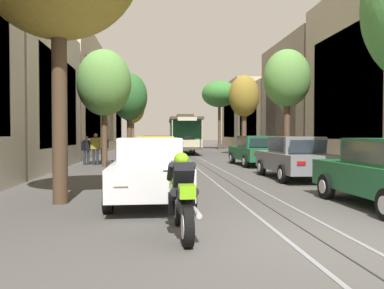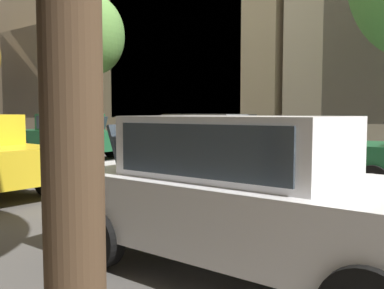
{
  "view_description": "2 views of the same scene",
  "coord_description": "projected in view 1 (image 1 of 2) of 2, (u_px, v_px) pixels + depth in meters",
  "views": [
    {
      "loc": [
        -2.61,
        -5.94,
        1.68
      ],
      "look_at": [
        -0.18,
        19.23,
        1.0
      ],
      "focal_mm": 36.78,
      "sensor_mm": 36.0,
      "label": 1
    },
    {
      "loc": [
        -6.32,
        1.77,
        1.61
      ],
      "look_at": [
        0.98,
        7.46,
        0.9
      ],
      "focal_mm": 38.65,
      "sensor_mm": 36.0,
      "label": 2
    }
  ],
  "objects": [
    {
      "name": "trolley_track_rails",
      "position": [
        189.0,
        156.0,
        29.94
      ],
      "size": [
        1.14,
        59.71,
        0.01
      ],
      "color": "gray",
      "rests_on": "ground"
    },
    {
      "name": "parked_car_orange_fifth_left",
      "position": [
        154.0,
        144.0,
        34.8
      ],
      "size": [
        2.03,
        4.37,
        1.58
      ],
      "color": "orange",
      "rests_on": "ground"
    },
    {
      "name": "street_tree_kerb_right_mid",
      "position": [
        244.0,
        97.0,
        31.89
      ],
      "size": [
        2.46,
        2.31,
        6.46
      ],
      "color": "brown",
      "rests_on": "ground"
    },
    {
      "name": "pedestrian_crossing_far",
      "position": [
        86.0,
        149.0,
        21.31
      ],
      "size": [
        0.55,
        0.42,
        1.57
      ],
      "color": "#282D38",
      "rests_on": "ground"
    },
    {
      "name": "street_tree_kerb_right_second",
      "position": [
        287.0,
        79.0,
        22.05
      ],
      "size": [
        2.65,
        2.39,
        6.43
      ],
      "color": "brown",
      "rests_on": "ground"
    },
    {
      "name": "pedestrian_on_left_pavement",
      "position": [
        104.0,
        146.0,
        23.7
      ],
      "size": [
        0.55,
        0.41,
        1.65
      ],
      "color": "black",
      "rests_on": "ground"
    },
    {
      "name": "motorcycle_with_rider",
      "position": [
        182.0,
        196.0,
        6.5
      ],
      "size": [
        0.56,
        1.99,
        1.37
      ],
      "color": "black",
      "rests_on": "ground"
    },
    {
      "name": "parked_car_yellow_second_left",
      "position": [
        156.0,
        155.0,
        16.34
      ],
      "size": [
        2.15,
        4.42,
        1.58
      ],
      "color": "gold",
      "rests_on": "ground"
    },
    {
      "name": "parked_car_brown_mid_left",
      "position": [
        156.0,
        149.0,
        22.77
      ],
      "size": [
        2.13,
        4.42,
        1.58
      ],
      "color": "brown",
      "rests_on": "ground"
    },
    {
      "name": "street_tree_kerb_left_fourth",
      "position": [
        133.0,
        108.0,
        41.85
      ],
      "size": [
        2.55,
        2.59,
        6.08
      ],
      "color": "brown",
      "rests_on": "ground"
    },
    {
      "name": "parked_car_grey_fourth_left",
      "position": [
        156.0,
        146.0,
        28.68
      ],
      "size": [
        2.0,
        4.36,
        1.58
      ],
      "color": "slate",
      "rests_on": "ground"
    },
    {
      "name": "street_tree_kerb_left_mid",
      "position": [
        129.0,
        97.0,
        32.54
      ],
      "size": [
        2.99,
        3.14,
        6.74
      ],
      "color": "brown",
      "rests_on": "ground"
    },
    {
      "name": "parked_car_grey_second_right",
      "position": [
        295.0,
        158.0,
        14.66
      ],
      "size": [
        2.0,
        4.36,
        1.58
      ],
      "color": "slate",
      "rests_on": "ground"
    },
    {
      "name": "ground_plane",
      "position": [
        193.0,
        159.0,
        26.78
      ],
      "size": [
        160.0,
        160.0,
        0.0
      ],
      "primitive_type": "plane",
      "color": "#4C4947"
    },
    {
      "name": "parked_car_white_near_left",
      "position": [
        150.0,
        169.0,
        9.74
      ],
      "size": [
        2.04,
        4.38,
        1.58
      ],
      "color": "silver",
      "rests_on": "ground"
    },
    {
      "name": "building_facade_left",
      "position": [
        56.0,
        99.0,
        28.28
      ],
      "size": [
        5.97,
        51.41,
        10.69
      ],
      "color": "beige",
      "rests_on": "ground"
    },
    {
      "name": "street_tree_kerb_left_second",
      "position": [
        104.0,
        83.0,
        20.11
      ],
      "size": [
        2.77,
        2.51,
        6.01
      ],
      "color": "brown",
      "rests_on": "ground"
    },
    {
      "name": "cable_car_trolley",
      "position": [
        184.0,
        134.0,
        34.17
      ],
      "size": [
        2.81,
        9.17,
        3.28
      ],
      "color": "#1E5B38",
      "rests_on": "ground"
    },
    {
      "name": "building_facade_right",
      "position": [
        306.0,
        102.0,
        31.28
      ],
      "size": [
        5.24,
        51.41,
        9.41
      ],
      "color": "beige",
      "rests_on": "ground"
    },
    {
      "name": "pedestrian_on_right_pavement",
      "position": [
        96.0,
        147.0,
        21.16
      ],
      "size": [
        0.55,
        0.27,
        1.71
      ],
      "color": "#282D38",
      "rests_on": "ground"
    },
    {
      "name": "parked_car_green_mid_right",
      "position": [
        255.0,
        151.0,
        20.88
      ],
      "size": [
        2.15,
        4.42,
        1.58
      ],
      "color": "#1E6038",
      "rests_on": "ground"
    },
    {
      "name": "fire_hydrant",
      "position": [
        109.0,
        173.0,
        12.74
      ],
      "size": [
        0.4,
        0.22,
        0.84
      ],
      "color": "#B2B2B7",
      "rests_on": "ground"
    },
    {
      "name": "street_tree_kerb_right_fourth",
      "position": [
        219.0,
        94.0,
        43.56
      ],
      "size": [
        3.91,
        4.16,
        7.58
      ],
      "color": "brown",
      "rests_on": "ground"
    }
  ]
}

